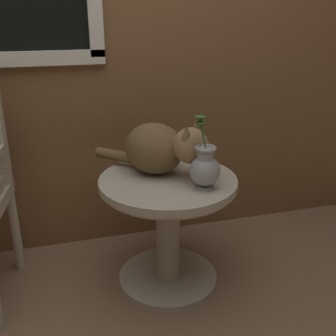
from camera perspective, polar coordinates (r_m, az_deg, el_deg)
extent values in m
plane|color=#7F6047|center=(1.92, -7.38, -20.34)|extent=(6.00, 6.00, 0.00)
cube|color=brown|center=(2.15, -12.30, 21.75)|extent=(4.00, 0.04, 2.60)
cube|color=silver|center=(2.13, -22.32, 13.93)|extent=(0.97, 0.03, 0.07)
cylinder|color=#B2A893|center=(2.12, 0.00, -15.04)|extent=(0.49, 0.49, 0.03)
cylinder|color=#B2A893|center=(1.97, 0.00, -8.96)|extent=(0.11, 0.11, 0.49)
cylinder|color=#B2A893|center=(1.85, 0.00, -1.94)|extent=(0.63, 0.63, 0.03)
torus|color=#B2A893|center=(1.86, 0.00, -2.72)|extent=(0.61, 0.61, 0.02)
cylinder|color=#B2A893|center=(2.22, -20.63, -8.42)|extent=(0.04, 0.04, 0.44)
ellipsoid|color=brown|center=(1.87, -1.95, 2.77)|extent=(0.37, 0.36, 0.24)
sphere|color=olive|center=(1.78, 3.20, 3.15)|extent=(0.16, 0.16, 0.16)
cone|color=brown|center=(1.72, 2.64, 5.02)|extent=(0.05, 0.05, 0.06)
cone|color=brown|center=(1.80, 3.83, 5.73)|extent=(0.05, 0.05, 0.06)
cylinder|color=brown|center=(2.00, -6.93, 1.68)|extent=(0.22, 0.21, 0.05)
cylinder|color=#99999E|center=(1.76, 5.12, -2.57)|extent=(0.08, 0.08, 0.01)
ellipsoid|color=#99999E|center=(1.73, 5.20, -0.39)|extent=(0.13, 0.13, 0.13)
cylinder|color=#99999E|center=(1.70, 5.29, 1.97)|extent=(0.07, 0.07, 0.05)
torus|color=#99999E|center=(1.69, 5.32, 2.78)|extent=(0.09, 0.09, 0.02)
cylinder|color=#2D662D|center=(1.67, 4.96, 4.43)|extent=(0.03, 0.01, 0.11)
cone|color=#2D662D|center=(1.64, 4.60, 6.12)|extent=(0.04, 0.04, 0.02)
cylinder|color=#2D662D|center=(1.67, 4.95, 4.83)|extent=(0.04, 0.01, 0.13)
cone|color=#2D662D|center=(1.64, 4.56, 6.94)|extent=(0.04, 0.04, 0.02)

